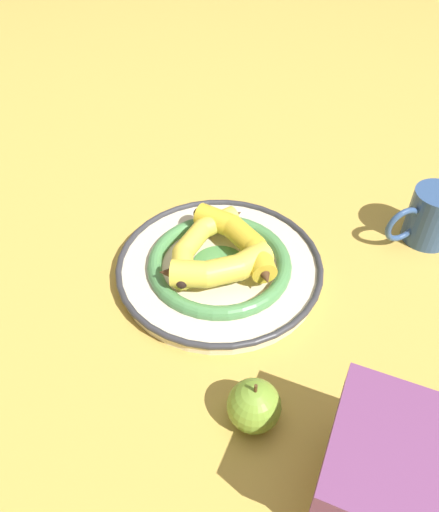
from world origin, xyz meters
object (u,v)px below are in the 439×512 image
object	(u,v)px
banana_b	(241,239)
coffee_mug	(431,216)
banana_a	(219,269)
apple	(254,406)
book_stack	(430,491)
decorative_bowl	(220,266)
banana_c	(199,241)

from	to	relation	value
banana_b	coffee_mug	xyz separation A→B (m)	(0.32, 0.03, -0.00)
banana_a	apple	xyz separation A→B (m)	(0.02, -0.21, -0.02)
book_stack	coffee_mug	size ratio (longest dim) A/B	1.90
decorative_bowl	banana_b	xyz separation A→B (m)	(0.04, 0.02, 0.04)
banana_a	coffee_mug	size ratio (longest dim) A/B	1.33
book_stack	banana_a	bearing A→B (deg)	144.60
banana_c	book_stack	xyz separation A→B (m)	(0.19, -0.41, 0.02)
banana_a	coffee_mug	distance (m)	0.37
banana_a	book_stack	distance (m)	0.38
banana_c	coffee_mug	world-z (taller)	coffee_mug
banana_c	banana_b	bearing A→B (deg)	118.28
banana_c	coffee_mug	xyz separation A→B (m)	(0.39, 0.02, -0.00)
decorative_bowl	apple	xyz separation A→B (m)	(0.01, -0.25, 0.02)
banana_a	banana_b	bearing A→B (deg)	46.21
apple	banana_b	bearing A→B (deg)	85.37
book_stack	banana_b	bearing A→B (deg)	135.99
banana_a	decorative_bowl	bearing A→B (deg)	72.50
banana_a	banana_c	size ratio (longest dim) A/B	1.03
banana_b	book_stack	distance (m)	0.43
banana_b	book_stack	xyz separation A→B (m)	(0.13, -0.40, 0.02)
banana_a	banana_c	distance (m)	0.07
apple	coffee_mug	bearing A→B (deg)	41.01
banana_a	book_stack	size ratio (longest dim) A/B	0.70
banana_b	banana_c	distance (m)	0.07
banana_c	apple	world-z (taller)	apple
banana_a	banana_b	world-z (taller)	banana_a
apple	book_stack	bearing A→B (deg)	-41.09
decorative_bowl	banana_c	distance (m)	0.05
banana_a	banana_b	distance (m)	0.07
banana_a	apple	bearing A→B (deg)	-95.64
decorative_bowl	banana_a	bearing A→B (deg)	-96.94
banana_c	decorative_bowl	bearing A→B (deg)	83.47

